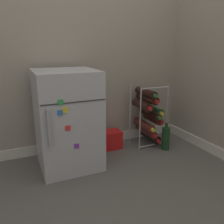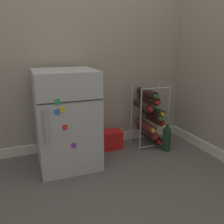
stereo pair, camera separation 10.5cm
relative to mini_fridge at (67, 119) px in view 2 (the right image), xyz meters
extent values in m
plane|color=#56544F|center=(0.24, -0.41, -0.39)|extent=(14.00, 14.00, 0.00)
cube|color=#9E9384|center=(0.24, 0.32, 0.86)|extent=(7.02, 0.06, 2.50)
cube|color=silver|center=(0.24, 0.29, -0.35)|extent=(7.02, 0.01, 0.09)
cube|color=#B7BABF|center=(0.00, 0.00, 0.00)|extent=(0.47, 0.48, 0.79)
cube|color=#2D2D2D|center=(0.00, -0.24, 0.19)|extent=(0.46, 0.00, 0.01)
cube|color=#9E9EA3|center=(-0.18, -0.26, 0.04)|extent=(0.02, 0.02, 0.25)
cube|color=purple|center=(0.00, -0.24, -0.13)|extent=(0.04, 0.01, 0.04)
cube|color=green|center=(-0.09, -0.24, 0.20)|extent=(0.04, 0.01, 0.04)
cube|color=blue|center=(-0.10, -0.24, 0.13)|extent=(0.04, 0.02, 0.04)
cube|color=red|center=(-0.06, -0.24, 0.01)|extent=(0.04, 0.01, 0.04)
cube|color=yellow|center=(-0.07, -0.24, 0.15)|extent=(0.04, 0.01, 0.04)
cylinder|color=#B2B2B7|center=(0.68, 0.01, -0.09)|extent=(0.01, 0.01, 0.61)
cylinder|color=#B2B2B7|center=(0.98, 0.01, -0.09)|extent=(0.01, 0.01, 0.61)
cylinder|color=#B2B2B7|center=(0.68, 0.20, -0.09)|extent=(0.01, 0.01, 0.61)
cylinder|color=#B2B2B7|center=(0.98, 0.20, -0.09)|extent=(0.01, 0.01, 0.61)
cylinder|color=#B2B2B7|center=(0.83, 0.01, -0.37)|extent=(0.30, 0.01, 0.01)
cylinder|color=#B2B2B7|center=(0.83, 0.01, 0.19)|extent=(0.30, 0.01, 0.01)
cylinder|color=black|center=(0.86, 0.10, -0.32)|extent=(0.08, 0.28, 0.08)
cylinder|color=red|center=(0.86, -0.05, -0.32)|extent=(0.04, 0.02, 0.04)
cylinder|color=#56231E|center=(0.81, 0.10, -0.25)|extent=(0.07, 0.30, 0.07)
cylinder|color=red|center=(0.81, -0.06, -0.25)|extent=(0.03, 0.02, 0.03)
cylinder|color=#56231E|center=(0.78, 0.10, -0.19)|extent=(0.07, 0.29, 0.07)
cylinder|color=gold|center=(0.78, -0.05, -0.19)|extent=(0.04, 0.02, 0.04)
cylinder|color=#56231E|center=(0.89, 0.10, -0.14)|extent=(0.07, 0.25, 0.07)
cylinder|color=red|center=(0.89, -0.03, -0.14)|extent=(0.03, 0.02, 0.03)
cylinder|color=black|center=(0.85, 0.10, -0.08)|extent=(0.07, 0.31, 0.07)
cylinder|color=#2D7033|center=(0.85, -0.06, -0.08)|extent=(0.03, 0.02, 0.03)
cylinder|color=#19381E|center=(0.88, 0.10, -0.05)|extent=(0.08, 0.27, 0.08)
cylinder|color=gold|center=(0.88, -0.04, -0.05)|extent=(0.04, 0.02, 0.04)
cylinder|color=black|center=(0.75, 0.10, 0.02)|extent=(0.08, 0.26, 0.08)
cylinder|color=red|center=(0.75, -0.04, 0.02)|extent=(0.04, 0.02, 0.04)
cylinder|color=black|center=(0.81, 0.10, 0.08)|extent=(0.08, 0.30, 0.08)
cylinder|color=red|center=(0.81, -0.06, 0.08)|extent=(0.04, 0.02, 0.04)
cylinder|color=black|center=(0.79, 0.10, 0.14)|extent=(0.07, 0.30, 0.07)
cylinder|color=#2D7033|center=(0.79, -0.06, 0.14)|extent=(0.03, 0.02, 0.03)
cube|color=red|center=(0.43, 0.15, -0.31)|extent=(0.23, 0.14, 0.17)
cylinder|color=#19381E|center=(0.91, -0.09, -0.28)|extent=(0.07, 0.07, 0.22)
cylinder|color=#19381E|center=(0.91, -0.09, -0.15)|extent=(0.03, 0.03, 0.04)
camera|label=1|loc=(-0.41, -1.79, 0.58)|focal=38.00mm
camera|label=2|loc=(-0.31, -1.83, 0.58)|focal=38.00mm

